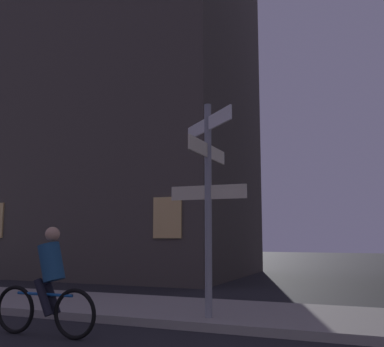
{
  "coord_description": "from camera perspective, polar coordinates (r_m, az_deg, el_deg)",
  "views": [
    {
      "loc": [
        1.79,
        -1.93,
        1.48
      ],
      "look_at": [
        -1.12,
        5.16,
        2.52
      ],
      "focal_mm": 42.87,
      "sensor_mm": 36.0,
      "label": 1
    }
  ],
  "objects": [
    {
      "name": "sidewalk_kerb",
      "position": [
        8.47,
        10.26,
        -17.18
      ],
      "size": [
        40.0,
        2.65,
        0.14
      ],
      "primitive_type": "cube",
      "color": "gray",
      "rests_on": "ground_plane"
    },
    {
      "name": "cyclist",
      "position": [
        7.35,
        -17.51,
        -13.09
      ],
      "size": [
        1.82,
        0.32,
        1.61
      ],
      "color": "black",
      "rests_on": "ground_plane"
    },
    {
      "name": "building_left_block",
      "position": [
        19.7,
        -7.52,
        15.67
      ],
      "size": [
        8.92,
        7.01,
        18.56
      ],
      "color": "#4C443D",
      "rests_on": "ground_plane"
    },
    {
      "name": "signpost",
      "position": [
        7.84,
        2.01,
        -1.5
      ],
      "size": [
        1.36,
        1.72,
        3.62
      ],
      "color": "gray",
      "rests_on": "sidewalk_kerb"
    }
  ]
}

